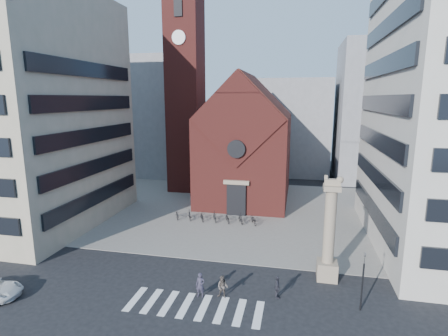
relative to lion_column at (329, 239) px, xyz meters
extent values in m
plane|color=black|center=(-10.01, -3.00, -3.46)|extent=(120.00, 120.00, 0.00)
cube|color=gray|center=(-10.01, 16.00, -3.43)|extent=(46.00, 30.00, 0.05)
cube|color=maroon|center=(-10.01, 22.00, 2.54)|extent=(12.00, 16.00, 12.00)
cube|color=#56221B|center=(-10.01, 22.40, 8.54)|extent=(12.00, 15.40, 12.00)
cube|color=maroon|center=(-10.01, 14.05, 8.54)|extent=(11.76, 0.50, 11.76)
cylinder|color=black|center=(-10.01, 13.60, 5.04)|extent=(2.20, 0.30, 2.20)
cube|color=black|center=(-10.01, 13.85, -1.46)|extent=(2.40, 0.30, 4.00)
cube|color=gray|center=(-10.01, 13.80, 0.84)|extent=(3.20, 0.40, 0.50)
cube|color=maroon|center=(-20.01, 25.00, 11.54)|extent=(5.00, 5.00, 30.00)
cylinder|color=white|center=(-20.01, 22.40, 19.54)|extent=(2.00, 0.20, 2.00)
cube|color=black|center=(-20.01, 22.40, 23.54)|extent=(1.20, 0.20, 2.40)
cube|color=tan|center=(-34.01, 7.00, 9.54)|extent=(18.00, 20.00, 26.00)
cube|color=gray|center=(-30.01, 37.00, 7.54)|extent=(16.00, 14.00, 22.00)
cube|color=gray|center=(-4.01, 42.00, 5.54)|extent=(14.00, 12.00, 18.00)
cube|color=gray|center=(11.99, 39.00, 8.54)|extent=(16.00, 14.00, 24.00)
cube|color=gray|center=(-0.01, 0.00, -2.71)|extent=(1.60, 1.60, 1.50)
cylinder|color=gray|center=(-0.01, 0.00, 1.04)|extent=(0.90, 0.90, 6.00)
cube|color=gray|center=(-0.01, 0.00, 4.24)|extent=(1.30, 1.30, 0.40)
cube|color=gray|center=(-0.01, 0.00, 4.64)|extent=(1.20, 0.50, 0.55)
sphere|color=gray|center=(0.54, 0.00, 4.89)|extent=(0.56, 0.56, 0.56)
cube|color=gray|center=(-0.51, 0.00, 5.04)|extent=(0.25, 0.15, 0.35)
cylinder|color=black|center=(1.99, -4.00, -1.71)|extent=(0.12, 0.12, 3.50)
imported|color=black|center=(1.99, -4.00, 0.44)|extent=(0.13, 0.16, 0.80)
imported|color=#2C2939|center=(-9.39, -4.70, -2.52)|extent=(0.69, 0.46, 1.86)
imported|color=#534842|center=(-7.75, -4.47, -2.60)|extent=(0.92, 0.76, 1.71)
imported|color=#27262E|center=(-3.81, -3.69, -2.60)|extent=(0.69, 1.09, 1.72)
imported|color=black|center=(-16.84, 11.14, -2.89)|extent=(1.40, 2.06, 1.03)
imported|color=black|center=(-15.27, 11.14, -2.84)|extent=(1.24, 1.95, 1.14)
imported|color=black|center=(-13.70, 11.14, -2.89)|extent=(1.40, 2.06, 1.03)
imported|color=black|center=(-12.13, 11.14, -2.84)|extent=(1.24, 1.95, 1.14)
imported|color=black|center=(-10.56, 11.14, -2.89)|extent=(1.40, 2.06, 1.03)
imported|color=black|center=(-8.99, 11.14, -2.84)|extent=(1.24, 1.95, 1.14)
imported|color=black|center=(-7.42, 11.14, -2.89)|extent=(1.40, 2.06, 1.03)
camera|label=1|loc=(-2.72, -27.44, 11.09)|focal=28.00mm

